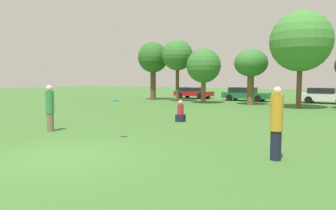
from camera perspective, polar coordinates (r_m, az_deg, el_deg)
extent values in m
plane|color=#3D6B2D|center=(9.01, -19.08, -9.08)|extent=(120.00, 120.00, 0.00)
cylinder|color=#726651|center=(13.39, -20.92, -3.00)|extent=(0.28, 0.28, 0.74)
cylinder|color=#337F4C|center=(13.31, -21.03, 0.50)|extent=(0.33, 0.33, 0.90)
sphere|color=beige|center=(13.28, -21.11, 2.92)|extent=(0.25, 0.25, 0.25)
cylinder|color=#191E33|center=(8.61, 19.31, -7.08)|extent=(0.28, 0.28, 0.78)
cylinder|color=#BF8C26|center=(8.48, 19.47, -1.35)|extent=(0.33, 0.33, 0.95)
sphere|color=beige|center=(8.44, 19.58, 2.51)|extent=(0.21, 0.21, 0.21)
cylinder|color=#19B2D8|center=(10.90, -9.82, 0.79)|extent=(0.28, 0.27, 0.09)
cube|color=#191E33|center=(15.34, 2.33, -2.42)|extent=(0.41, 0.35, 0.36)
cylinder|color=#A52633|center=(15.29, 2.33, -0.84)|extent=(0.31, 0.31, 0.49)
sphere|color=tan|center=(15.26, 2.34, 0.48)|extent=(0.24, 0.24, 0.24)
cylinder|color=brown|center=(31.24, -2.77, 4.13)|extent=(0.55, 0.55, 3.43)
sphere|color=#286023|center=(31.31, -2.79, 8.79)|extent=(3.03, 3.03, 3.03)
cylinder|color=brown|center=(29.01, 1.75, 4.18)|extent=(0.32, 0.32, 3.54)
sphere|color=#33702D|center=(29.09, 1.76, 9.22)|extent=(2.87, 2.87, 2.87)
cylinder|color=brown|center=(26.89, 6.57, 2.92)|extent=(0.41, 0.41, 2.43)
sphere|color=#33702D|center=(26.90, 6.61, 7.25)|extent=(2.96, 2.96, 2.96)
cylinder|color=brown|center=(25.92, 15.00, 2.96)|extent=(0.53, 0.53, 2.66)
ellipsoid|color=#33702D|center=(25.94, 15.10, 7.54)|extent=(2.68, 2.68, 2.20)
cylinder|color=brown|center=(23.91, 23.10, 3.70)|extent=(0.35, 0.35, 3.59)
sphere|color=#3D7F33|center=(24.05, 23.34, 10.79)|extent=(4.27, 4.27, 4.27)
cube|color=red|center=(33.43, 4.75, 2.14)|extent=(4.08, 1.88, 0.48)
cube|color=black|center=(33.56, 4.30, 2.92)|extent=(2.26, 1.62, 0.42)
cylinder|color=black|center=(33.67, 7.34, 1.82)|extent=(0.69, 0.19, 0.69)
cylinder|color=black|center=(32.08, 5.97, 1.68)|extent=(0.69, 0.19, 0.69)
cylinder|color=black|center=(34.82, 3.63, 1.95)|extent=(0.69, 0.19, 0.69)
cylinder|color=black|center=(33.28, 2.13, 1.82)|extent=(0.69, 0.19, 0.69)
cube|color=#196633|center=(30.54, 14.24, 1.75)|extent=(4.45, 1.78, 0.55)
cube|color=black|center=(30.63, 13.68, 2.74)|extent=(2.46, 1.53, 0.49)
cylinder|color=black|center=(30.94, 17.13, 1.30)|extent=(0.62, 0.20, 0.62)
cylinder|color=black|center=(29.35, 16.24, 1.14)|extent=(0.62, 0.20, 0.62)
cylinder|color=black|center=(31.79, 12.38, 1.50)|extent=(0.62, 0.20, 0.62)
cylinder|color=black|center=(30.25, 11.27, 1.35)|extent=(0.62, 0.20, 0.62)
cube|color=silver|center=(29.88, 27.06, 1.33)|extent=(3.89, 1.91, 0.58)
cube|color=black|center=(29.89, 26.55, 2.38)|extent=(2.15, 1.65, 0.50)
cylinder|color=black|center=(30.94, 25.02, 1.06)|extent=(0.62, 0.18, 0.62)
cylinder|color=black|center=(29.15, 24.53, 0.87)|extent=(0.62, 0.18, 0.62)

